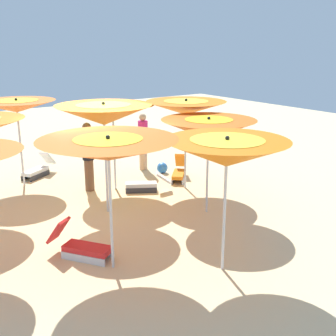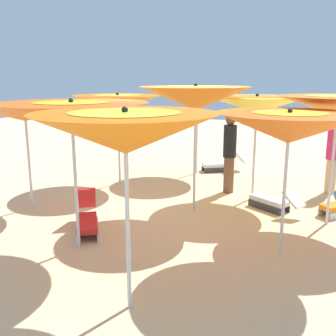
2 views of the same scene
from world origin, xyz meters
TOP-DOWN VIEW (x-y plane):
  - ground at (0.00, 0.00)m, footprint 34.70×34.70m
  - beach_umbrella_0 at (3.26, 0.71)m, footprint 2.01×2.01m
  - beach_umbrella_1 at (1.11, 2.18)m, footprint 2.10×2.10m
  - beach_umbrella_2 at (-0.53, 2.82)m, footprint 2.07×2.07m
  - beach_umbrella_3 at (2.11, -0.81)m, footprint 2.28×2.28m
  - beach_umbrella_4 at (-0.23, 0.32)m, footprint 2.12×2.12m
  - beach_umbrella_5 at (-1.55, 1.25)m, footprint 2.13×2.13m
  - beach_umbrella_8 at (-3.30, -0.64)m, footprint 2.02×2.02m
  - lounger_0 at (-3.84, -0.07)m, footprint 0.93×1.20m
  - lounger_1 at (-0.92, 1.78)m, footprint 0.87×1.17m
  - lounger_2 at (1.46, -1.09)m, footprint 1.21×0.98m
  - lounger_3 at (-1.20, 3.11)m, footprint 1.05×1.01m
  - beachgoer_0 at (-2.67, 2.85)m, footprint 0.30×0.30m
  - beachgoer_1 at (-1.83, 0.64)m, footprint 0.30×0.30m
  - beach_ball at (-2.00, 3.09)m, footprint 0.32×0.32m

SIDE VIEW (x-z plane):
  - ground at x=0.00m, z-range -0.04..0.00m
  - beach_ball at x=-2.00m, z-range 0.00..0.32m
  - lounger_1 at x=-0.92m, z-range -0.06..0.45m
  - lounger_0 at x=-3.84m, z-range -0.11..0.53m
  - lounger_3 at x=-1.20m, z-range -0.12..0.55m
  - lounger_2 at x=1.46m, z-range -0.13..0.56m
  - beachgoer_0 at x=-2.67m, z-range 0.04..1.77m
  - beachgoer_1 at x=-1.83m, z-range 0.05..1.86m
  - beach_umbrella_1 at x=1.11m, z-range 0.84..3.06m
  - beach_umbrella_0 at x=3.26m, z-range 0.90..3.26m
  - beach_umbrella_5 at x=-1.55m, z-range 0.93..3.25m
  - beach_umbrella_3 at x=2.11m, z-range 0.94..3.29m
  - beach_umbrella_2 at x=-0.53m, z-range 0.97..3.36m
  - beach_umbrella_8 at x=-3.30m, z-range 0.98..3.36m
  - beach_umbrella_4 at x=-0.23m, z-range 1.00..3.54m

